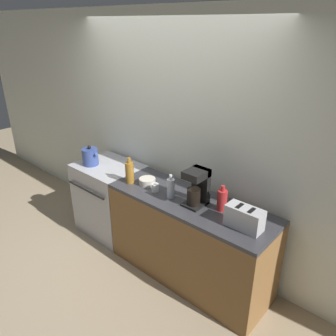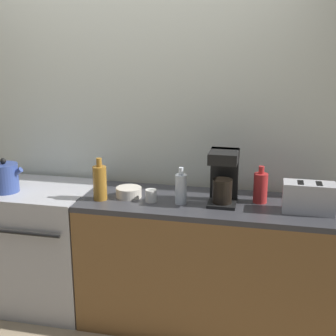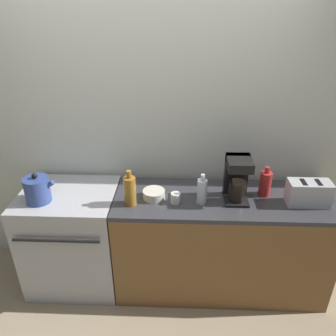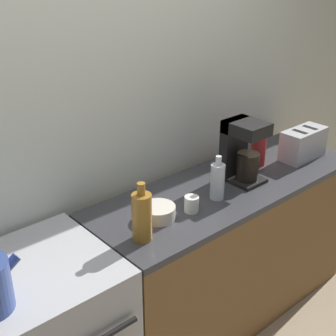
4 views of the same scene
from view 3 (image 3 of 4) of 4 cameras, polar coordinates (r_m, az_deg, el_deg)
ground_plane at (r=2.94m, az=-3.83°, el=-22.98°), size 12.00×12.00×0.00m
wall_back at (r=2.72m, az=-3.26°, el=6.70°), size 8.00×0.05×2.60m
stove at (r=2.96m, az=-16.06°, el=-11.45°), size 0.76×0.66×0.89m
counter_block at (r=2.84m, az=9.10°, el=-12.74°), size 1.71×0.59×0.89m
kettle at (r=2.64m, az=-21.78°, el=-3.52°), size 0.23×0.19×0.24m
toaster at (r=2.64m, az=23.27°, el=-4.02°), size 0.31×0.15×0.19m
coffee_maker at (r=2.50m, az=11.95°, el=-1.63°), size 0.18×0.22×0.35m
bottle_amber at (r=2.42m, az=-6.66°, el=-3.92°), size 0.09×0.09×0.28m
bottle_red at (r=2.64m, az=16.58°, el=-2.57°), size 0.09×0.09×0.24m
bottle_clear at (r=2.45m, az=5.93°, el=-4.00°), size 0.07×0.07×0.24m
cup_white at (r=2.46m, az=1.33°, el=-5.25°), size 0.07×0.07×0.08m
bowl at (r=2.52m, az=-2.48°, el=-4.60°), size 0.17×0.17×0.07m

